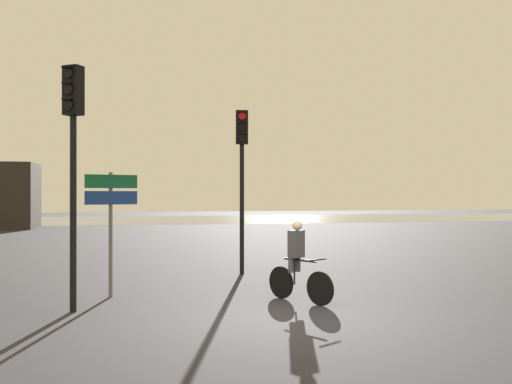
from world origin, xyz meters
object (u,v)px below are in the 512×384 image
object	(u,v)px
traffic_light_center	(242,160)
traffic_light_near_left	(73,141)
cyclist	(298,260)
direction_sign_post	(111,211)

from	to	relation	value
traffic_light_center	traffic_light_near_left	distance (m)	5.73
traffic_light_near_left	traffic_light_center	bearing A→B (deg)	-99.15
cyclist	traffic_light_center	bearing A→B (deg)	-115.61
traffic_light_near_left	cyclist	xyz separation A→B (m)	(4.28, 0.13, -2.30)
traffic_light_center	traffic_light_near_left	xyz separation A→B (m)	(-3.90, -4.19, 0.06)
traffic_light_near_left	cyclist	size ratio (longest dim) A/B	2.77
traffic_light_near_left	direction_sign_post	world-z (taller)	traffic_light_near_left
traffic_light_center	traffic_light_near_left	size ratio (longest dim) A/B	0.98
traffic_light_center	direction_sign_post	xyz separation A→B (m)	(-3.29, -2.81, -1.26)
cyclist	traffic_light_near_left	bearing A→B (deg)	-29.18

